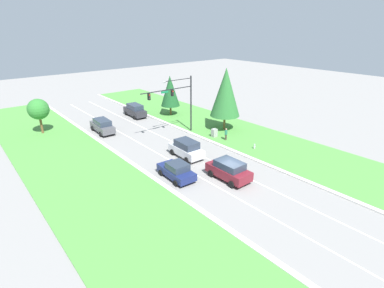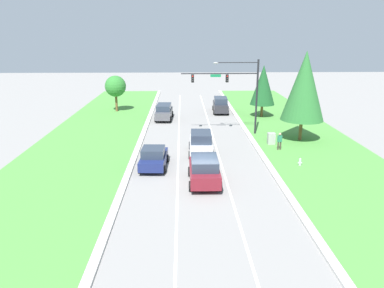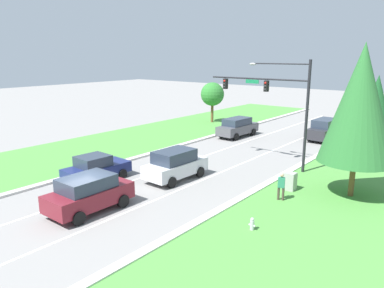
% 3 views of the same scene
% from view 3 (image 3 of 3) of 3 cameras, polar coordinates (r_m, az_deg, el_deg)
% --- Properties ---
extents(ground_plane, '(160.00, 160.00, 0.00)m').
position_cam_3_polar(ground_plane, '(21.19, -16.10, -9.90)').
color(ground_plane, gray).
extents(curb_strip_right, '(0.50, 90.00, 0.15)m').
position_cam_3_polar(curb_strip_right, '(17.23, -4.74, -14.76)').
color(curb_strip_right, beige).
rests_on(curb_strip_right, ground_plane).
extents(curb_strip_left, '(0.50, 90.00, 0.15)m').
position_cam_3_polar(curb_strip_left, '(25.74, -23.48, -6.13)').
color(curb_strip_left, beige).
rests_on(curb_strip_left, ground_plane).
extents(grass_verge_right, '(10.00, 90.00, 0.08)m').
position_cam_3_polar(grass_verge_right, '(14.64, 11.46, -20.75)').
color(grass_verge_right, '#4C8E3D').
rests_on(grass_verge_right, ground_plane).
extents(lane_stripe_inner_left, '(0.14, 81.00, 0.01)m').
position_cam_3_polar(lane_stripe_inner_left, '(22.59, -18.78, -8.60)').
color(lane_stripe_inner_left, white).
rests_on(lane_stripe_inner_left, ground_plane).
extents(lane_stripe_inner_right, '(0.14, 81.00, 0.01)m').
position_cam_3_polar(lane_stripe_inner_right, '(19.84, -13.01, -11.33)').
color(lane_stripe_inner_right, white).
rests_on(lane_stripe_inner_right, ground_plane).
extents(traffic_signal_mast, '(8.03, 0.41, 7.91)m').
position_cam_3_polar(traffic_signal_mast, '(27.75, 12.82, 7.06)').
color(traffic_signal_mast, black).
rests_on(traffic_signal_mast, ground_plane).
extents(burgundy_suv, '(2.28, 4.62, 1.97)m').
position_cam_3_polar(burgundy_suv, '(20.85, -15.46, -7.21)').
color(burgundy_suv, maroon).
rests_on(burgundy_suv, ground_plane).
extents(graphite_suv, '(2.24, 5.15, 1.94)m').
position_cam_3_polar(graphite_suv, '(38.60, 6.94, 2.60)').
color(graphite_suv, '#4C4C51').
rests_on(graphite_suv, ground_plane).
extents(charcoal_suv, '(2.23, 5.04, 2.08)m').
position_cam_3_polar(charcoal_suv, '(39.13, 19.63, 2.12)').
color(charcoal_suv, '#28282D').
rests_on(charcoal_suv, ground_plane).
extents(silver_suv, '(2.29, 4.64, 2.03)m').
position_cam_3_polar(silver_suv, '(25.16, -2.58, -3.11)').
color(silver_suv, silver).
rests_on(silver_suv, ground_plane).
extents(navy_sedan, '(2.30, 4.47, 1.73)m').
position_cam_3_polar(navy_sedan, '(25.80, -14.43, -3.56)').
color(navy_sedan, navy).
rests_on(navy_sedan, ground_plane).
extents(utility_cabinet, '(0.70, 0.60, 1.18)m').
position_cam_3_polar(utility_cabinet, '(23.90, 14.68, -5.60)').
color(utility_cabinet, '#9E9E99').
rests_on(utility_cabinet, ground_plane).
extents(pedestrian, '(0.43, 0.33, 1.69)m').
position_cam_3_polar(pedestrian, '(22.02, 13.45, -6.21)').
color(pedestrian, '#42382D').
rests_on(pedestrian, ground_plane).
extents(fire_hydrant, '(0.34, 0.20, 0.70)m').
position_cam_3_polar(fire_hydrant, '(18.40, 9.15, -12.03)').
color(fire_hydrant, '#B7B7BC').
rests_on(fire_hydrant, ground_plane).
extents(conifer_near_right_tree, '(3.12, 3.12, 6.65)m').
position_cam_3_polar(conifer_near_right_tree, '(34.31, 26.21, 5.27)').
color(conifer_near_right_tree, brown).
rests_on(conifer_near_right_tree, ground_plane).
extents(oak_near_left_tree, '(2.86, 2.86, 4.96)m').
position_cam_3_polar(oak_near_left_tree, '(46.07, 3.13, 7.57)').
color(oak_near_left_tree, brown).
rests_on(oak_near_left_tree, ground_plane).
extents(conifer_far_right_tree, '(4.21, 4.21, 8.91)m').
position_cam_3_polar(conifer_far_right_tree, '(23.02, 24.21, 5.60)').
color(conifer_far_right_tree, brown).
rests_on(conifer_far_right_tree, ground_plane).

